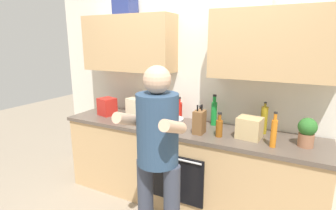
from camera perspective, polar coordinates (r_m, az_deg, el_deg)
The scene contains 17 objects.
ground_plane at distance 3.26m, azimuth 3.22°, elevation -19.91°, with size 12.00×12.00×0.00m, color gray.
back_wall_unit at distance 2.99m, azimuth 5.72°, elevation 7.69°, with size 4.00×0.38×2.50m.
counter at distance 3.04m, azimuth 3.33°, elevation -12.81°, with size 2.84×0.67×0.90m.
person_standing at distance 2.18m, azimuth -2.29°, elevation -9.22°, with size 0.49×0.45×1.63m.
bottle_juice at distance 2.47m, azimuth 21.91°, elevation -5.50°, with size 0.05×0.05×0.32m.
bottle_soda at distance 2.93m, azimuth 9.91°, elevation -1.57°, with size 0.06×0.06×0.34m.
bottle_syrup at distance 2.60m, azimuth 11.02°, elevation -4.73°, with size 0.07×0.07×0.24m.
bottle_hotsauce at distance 3.08m, azimuth 2.41°, elevation -1.21°, with size 0.07×0.07×0.27m.
bottle_oil at distance 2.80m, azimuth 20.04°, elevation -3.02°, with size 0.07×0.07×0.32m.
bottle_soy at distance 2.80m, azimuth 7.08°, elevation -3.03°, with size 0.06×0.06×0.25m.
cup_ceramic at distance 3.00m, azimuth 6.33°, elevation -2.94°, with size 0.08×0.08×0.10m, color #BF4C47.
mixing_bowl at distance 2.90m, azimuth 0.57°, elevation -3.65°, with size 0.28×0.28×0.08m, color silver.
knife_block at distance 2.65m, azimuth 6.79°, elevation -3.67°, with size 0.10×0.14×0.29m.
potted_herb at distance 2.60m, azimuth 27.87°, elevation -5.07°, with size 0.16×0.16×0.26m.
grocery_bag_crisps at distance 3.38m, azimuth -13.03°, elevation -0.33°, with size 0.19×0.18×0.21m, color red.
grocery_bag_rice at distance 3.24m, azimuth -6.76°, elevation -0.58°, with size 0.25×0.14×0.22m, color beige.
grocery_bag_bread at distance 2.63m, azimuth 17.21°, elevation -4.74°, with size 0.22×0.19×0.20m, color tan.
Camera 1 is at (1.10, -2.49, 1.81)m, focal length 28.17 mm.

